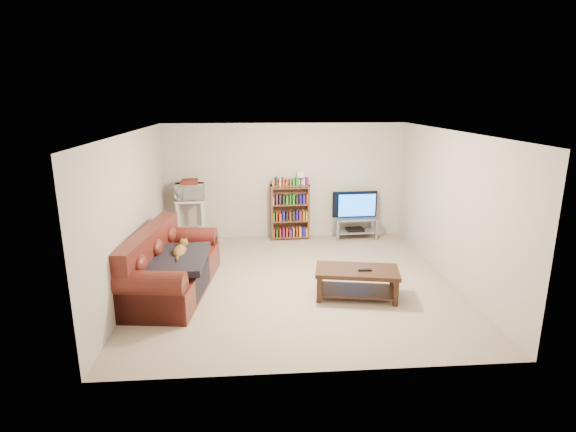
{
  "coord_description": "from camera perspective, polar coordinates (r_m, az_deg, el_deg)",
  "views": [
    {
      "loc": [
        -0.65,
        -6.76,
        2.9
      ],
      "look_at": [
        -0.1,
        0.4,
        1.0
      ],
      "focal_mm": 28.0,
      "sensor_mm": 36.0,
      "label": 1
    }
  ],
  "objects": [
    {
      "name": "cat",
      "position": [
        7.08,
        -13.59,
        -4.36
      ],
      "size": [
        0.32,
        0.65,
        0.19
      ],
      "primitive_type": null,
      "rotation": [
        0.0,
        0.0,
        -0.12
      ],
      "color": "brown",
      "rests_on": "sofa"
    },
    {
      "name": "microwave_stand",
      "position": [
        9.29,
        -12.22,
        0.07
      ],
      "size": [
        0.6,
        0.45,
        0.92
      ],
      "rotation": [
        0.0,
        0.0,
        0.06
      ],
      "color": "silver",
      "rests_on": "floor"
    },
    {
      "name": "blanket",
      "position": [
        6.92,
        -14.02,
        -5.39
      ],
      "size": [
        0.93,
        1.18,
        0.19
      ],
      "primitive_type": "cube",
      "rotation": [
        0.05,
        -0.04,
        -0.04
      ],
      "color": "black",
      "rests_on": "sofa"
    },
    {
      "name": "dvd_player",
      "position": [
        9.63,
        8.49,
        -1.7
      ],
      "size": [
        0.37,
        0.27,
        0.06
      ],
      "primitive_type": "cube",
      "rotation": [
        0.0,
        0.0,
        0.05
      ],
      "color": "black",
      "rests_on": "tv_stand"
    },
    {
      "name": "sofa",
      "position": [
        7.19,
        -15.02,
        -6.61
      ],
      "size": [
        1.25,
        2.38,
        0.97
      ],
      "rotation": [
        0.0,
        0.0,
        -0.12
      ],
      "color": "#571D16",
      "rests_on": "floor"
    },
    {
      "name": "ceiling",
      "position": [
        6.81,
        1.12,
        10.6
      ],
      "size": [
        5.0,
        5.0,
        0.0
      ],
      "primitive_type": "plane",
      "rotation": [
        3.14,
        0.0,
        0.0
      ],
      "color": "white",
      "rests_on": "ground"
    },
    {
      "name": "microwave",
      "position": [
        9.18,
        -12.39,
        3.02
      ],
      "size": [
        0.59,
        0.42,
        0.31
      ],
      "primitive_type": "imported",
      "rotation": [
        0.0,
        0.0,
        0.06
      ],
      "color": "silver",
      "rests_on": "microwave_stand"
    },
    {
      "name": "tv_stand",
      "position": [
        9.6,
        8.52,
        -1.05
      ],
      "size": [
        0.91,
        0.45,
        0.44
      ],
      "rotation": [
        0.0,
        0.0,
        0.05
      ],
      "color": "#999EA3",
      "rests_on": "floor"
    },
    {
      "name": "wall_right",
      "position": [
        7.65,
        20.05,
        1.07
      ],
      "size": [
        0.0,
        5.0,
        5.0
      ],
      "primitive_type": "plane",
      "rotation": [
        1.57,
        0.0,
        -1.57
      ],
      "color": "beige",
      "rests_on": "ground"
    },
    {
      "name": "wall_back",
      "position": [
        9.44,
        -0.38,
        4.44
      ],
      "size": [
        5.0,
        0.0,
        5.0
      ],
      "primitive_type": "plane",
      "rotation": [
        1.57,
        0.0,
        0.0
      ],
      "color": "beige",
      "rests_on": "ground"
    },
    {
      "name": "coffee_table",
      "position": [
        6.81,
        8.73,
        -7.74
      ],
      "size": [
        1.31,
        0.82,
        0.44
      ],
      "rotation": [
        0.0,
        0.0,
        -0.19
      ],
      "color": "black",
      "rests_on": "floor"
    },
    {
      "name": "wall_front",
      "position": [
        4.64,
        4.02,
        -6.75
      ],
      "size": [
        5.0,
        0.0,
        5.0
      ],
      "primitive_type": "plane",
      "rotation": [
        -1.57,
        0.0,
        0.0
      ],
      "color": "beige",
      "rests_on": "ground"
    },
    {
      "name": "remote",
      "position": [
        6.71,
        9.75,
        -6.79
      ],
      "size": [
        0.2,
        0.06,
        0.02
      ],
      "primitive_type": "cube",
      "rotation": [
        0.0,
        0.0,
        -0.04
      ],
      "color": "black",
      "rests_on": "coffee_table"
    },
    {
      "name": "floor",
      "position": [
        7.39,
        1.02,
        -8.3
      ],
      "size": [
        5.0,
        5.0,
        0.0
      ],
      "primitive_type": "plane",
      "color": "tan",
      "rests_on": "ground"
    },
    {
      "name": "shelf_clutter",
      "position": [
        9.26,
        0.83,
        4.67
      ],
      "size": [
        0.59,
        0.2,
        0.28
      ],
      "rotation": [
        0.0,
        0.0,
        0.04
      ],
      "color": "silver",
      "rests_on": "bookshelf"
    },
    {
      "name": "game_boxes",
      "position": [
        9.15,
        -12.45,
        4.14
      ],
      "size": [
        0.35,
        0.31,
        0.05
      ],
      "primitive_type": "cube",
      "rotation": [
        0.0,
        0.0,
        0.06
      ],
      "color": "maroon",
      "rests_on": "microwave"
    },
    {
      "name": "wall_left",
      "position": [
        7.21,
        -19.12,
        0.35
      ],
      "size": [
        0.0,
        5.0,
        5.0
      ],
      "primitive_type": "plane",
      "rotation": [
        1.57,
        0.0,
        1.57
      ],
      "color": "beige",
      "rests_on": "ground"
    },
    {
      "name": "television",
      "position": [
        9.49,
        8.61,
        1.37
      ],
      "size": [
        0.96,
        0.18,
        0.55
      ],
      "primitive_type": "imported",
      "rotation": [
        0.0,
        0.0,
        3.19
      ],
      "color": "black",
      "rests_on": "tv_stand"
    },
    {
      "name": "bookshelf",
      "position": [
        9.38,
        0.24,
        0.63
      ],
      "size": [
        0.81,
        0.29,
        1.16
      ],
      "rotation": [
        0.0,
        0.0,
        0.04
      ],
      "color": "#52311C",
      "rests_on": "floor"
    }
  ]
}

